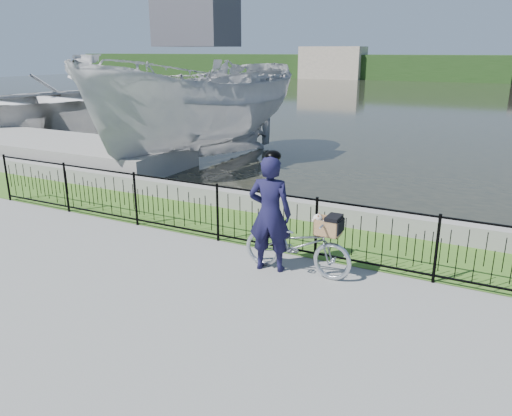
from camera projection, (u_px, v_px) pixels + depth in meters
The scene contains 12 objects.
ground at pixel (220, 284), 7.91m from camera, with size 120.00×120.00×0.00m, color gray.
grass_strip at pixel (286, 233), 10.11m from camera, with size 60.00×2.00×0.01m, color #3F6920.
water at pixel (457, 102), 35.89m from camera, with size 120.00×120.00×0.00m, color black.
quay_wall at pixel (305, 210), 10.90m from camera, with size 60.00×0.30×0.40m, color gray.
fence at pixel (264, 220), 9.09m from camera, with size 14.00×0.06×1.15m, color black, non-canonical shape.
far_treeline at pixel (485, 68), 58.33m from camera, with size 120.00×6.00×3.00m, color #224119.
far_building_left at pixel (333, 63), 64.32m from camera, with size 8.00×4.00×4.00m, color #AB9D89.
dock at pixel (50, 149), 16.82m from camera, with size 10.00×3.00×0.70m, color gray.
bicycle_rig at pixel (298, 244), 8.18m from camera, with size 1.87×0.65×1.10m.
cyclist at pixel (270, 213), 8.15m from camera, with size 0.79×0.60×2.03m.
boat_near at pixel (199, 106), 15.62m from camera, with size 4.83×9.35×5.24m.
boat_far at pixel (56, 103), 22.58m from camera, with size 10.39×13.30×2.51m.
Camera 1 is at (3.79, -6.12, 3.54)m, focal length 35.00 mm.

